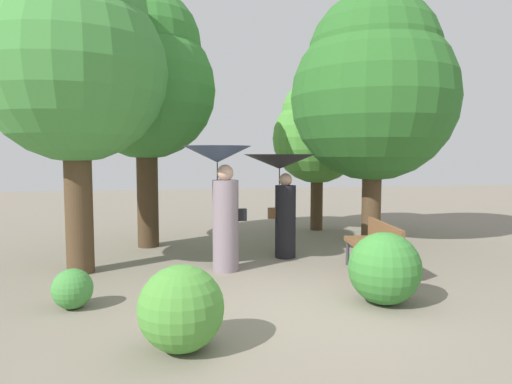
# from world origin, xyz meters

# --- Properties ---
(ground_plane) EXTENTS (40.00, 40.00, 0.00)m
(ground_plane) POSITION_xyz_m (0.00, 0.00, 0.00)
(ground_plane) COLOR gray
(person_left) EXTENTS (1.11, 1.11, 2.06)m
(person_left) POSITION_xyz_m (-0.67, 2.03, 1.40)
(person_left) COLOR gray
(person_left) RESTS_ON ground
(person_right) EXTENTS (1.33, 1.33, 1.92)m
(person_right) POSITION_xyz_m (0.53, 2.79, 1.46)
(person_right) COLOR black
(person_right) RESTS_ON ground
(park_bench) EXTENTS (0.67, 1.55, 0.83)m
(park_bench) POSITION_xyz_m (1.70, 1.32, 0.51)
(park_bench) COLOR #38383D
(park_bench) RESTS_ON ground
(tree_near_left) EXTENTS (2.86, 2.86, 5.27)m
(tree_near_left) POSITION_xyz_m (-1.95, 4.30, 3.52)
(tree_near_left) COLOR #42301E
(tree_near_left) RESTS_ON ground
(tree_near_right) EXTENTS (2.26, 2.26, 3.85)m
(tree_near_right) POSITION_xyz_m (2.18, 5.66, 2.52)
(tree_near_right) COLOR #42301E
(tree_near_right) RESTS_ON ground
(tree_mid_left) EXTENTS (2.90, 2.90, 5.27)m
(tree_mid_left) POSITION_xyz_m (-2.95, 2.35, 3.51)
(tree_mid_left) COLOR #4C3823
(tree_mid_left) RESTS_ON ground
(tree_mid_right) EXTENTS (3.59, 3.59, 5.42)m
(tree_mid_right) POSITION_xyz_m (2.89, 3.99, 3.41)
(tree_mid_right) COLOR #4C3823
(tree_mid_right) RESTS_ON ground
(bush_path_left) EXTENTS (0.93, 0.93, 0.93)m
(bush_path_left) POSITION_xyz_m (1.19, -0.03, 0.46)
(bush_path_left) COLOR #387F33
(bush_path_left) RESTS_ON ground
(bush_path_right) EXTENTS (0.85, 0.85, 0.85)m
(bush_path_right) POSITION_xyz_m (-1.41, -0.95, 0.42)
(bush_path_right) COLOR #4C9338
(bush_path_right) RESTS_ON ground
(bush_behind_bench) EXTENTS (0.50, 0.50, 0.50)m
(bush_behind_bench) POSITION_xyz_m (-2.71, 0.54, 0.25)
(bush_behind_bench) COLOR #428C3D
(bush_behind_bench) RESTS_ON ground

